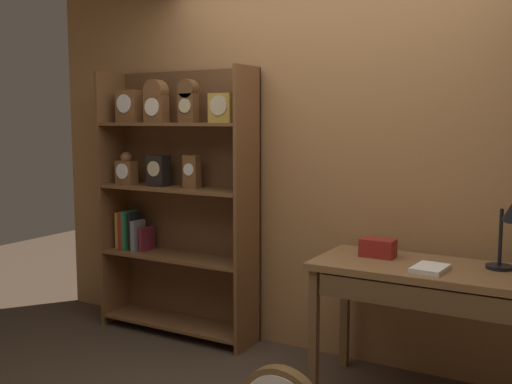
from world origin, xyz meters
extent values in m
cube|color=#9E6B3D|center=(0.00, 1.33, 1.30)|extent=(4.80, 0.05, 2.60)
cube|color=brown|center=(-1.76, 1.11, 0.97)|extent=(0.02, 0.32, 1.93)
cube|color=brown|center=(-0.55, 1.11, 0.97)|extent=(0.02, 0.32, 1.93)
cube|color=brown|center=(-1.15, 1.27, 0.97)|extent=(1.23, 0.01, 1.93)
cube|color=brown|center=(-1.15, 1.11, 0.08)|extent=(1.18, 0.30, 0.02)
cube|color=brown|center=(-1.15, 1.11, 0.58)|extent=(1.18, 0.30, 0.02)
cube|color=brown|center=(-1.15, 1.11, 1.08)|extent=(1.18, 0.30, 0.02)
cube|color=brown|center=(-1.15, 1.11, 1.55)|extent=(1.18, 0.30, 0.02)
cube|color=brown|center=(-1.57, 1.10, 1.68)|extent=(0.18, 0.10, 0.24)
cylinder|color=silver|center=(-1.57, 1.05, 1.70)|extent=(0.13, 0.01, 0.13)
cube|color=brown|center=(-1.60, 1.09, 1.18)|extent=(0.15, 0.09, 0.18)
sphere|color=brown|center=(-1.60, 1.09, 1.30)|extent=(0.09, 0.09, 0.09)
cylinder|color=silver|center=(-1.60, 1.04, 1.20)|extent=(0.12, 0.01, 0.12)
cube|color=brown|center=(-1.31, 1.10, 1.66)|extent=(0.17, 0.09, 0.19)
cylinder|color=brown|center=(-1.31, 1.10, 1.78)|extent=(0.17, 0.09, 0.17)
cylinder|color=silver|center=(-1.31, 1.05, 1.67)|extent=(0.13, 0.01, 0.13)
cube|color=black|center=(-1.31, 1.11, 1.21)|extent=(0.15, 0.11, 0.23)
cylinder|color=#C6B78C|center=(-1.31, 1.06, 1.23)|extent=(0.11, 0.01, 0.11)
cube|color=brown|center=(-1.02, 1.09, 1.66)|extent=(0.13, 0.08, 0.20)
cylinder|color=brown|center=(-1.02, 1.09, 1.79)|extent=(0.13, 0.08, 0.13)
cylinder|color=#C6B78C|center=(-1.02, 1.05, 1.68)|extent=(0.10, 0.01, 0.10)
cube|color=brown|center=(-1.01, 1.12, 1.21)|extent=(0.11, 0.07, 0.24)
cylinder|color=silver|center=(-1.01, 1.08, 1.23)|extent=(0.09, 0.01, 0.09)
cube|color=#B28C38|center=(-0.74, 1.09, 1.66)|extent=(0.17, 0.08, 0.20)
cylinder|color=#C6B78C|center=(-0.74, 1.05, 1.67)|extent=(0.13, 0.01, 0.13)
cube|color=#B78C2D|center=(-1.69, 1.12, 0.73)|extent=(0.03, 0.14, 0.28)
cube|color=maroon|center=(-1.64, 1.12, 0.74)|extent=(0.04, 0.17, 0.29)
cube|color=#236638|center=(-1.60, 1.11, 0.74)|extent=(0.04, 0.16, 0.30)
cube|color=black|center=(-1.55, 1.11, 0.73)|extent=(0.02, 0.12, 0.28)
cube|color=slate|center=(-1.50, 1.09, 0.71)|extent=(0.04, 0.13, 0.23)
cube|color=maroon|center=(-1.45, 1.13, 0.68)|extent=(0.02, 0.16, 0.18)
cube|color=brown|center=(0.76, 0.93, 0.76)|extent=(1.35, 0.58, 0.04)
cube|color=brown|center=(0.14, 0.69, 0.37)|extent=(0.05, 0.05, 0.74)
cube|color=brown|center=(0.14, 1.18, 0.37)|extent=(0.05, 0.05, 0.74)
cube|color=brown|center=(0.76, 0.66, 0.67)|extent=(1.15, 0.03, 0.12)
cylinder|color=black|center=(1.06, 1.05, 0.79)|extent=(0.14, 0.14, 0.02)
cylinder|color=black|center=(1.06, 1.05, 0.96)|extent=(0.02, 0.02, 0.31)
cube|color=maroon|center=(0.40, 1.00, 0.84)|extent=(0.20, 0.12, 0.11)
cube|color=silver|center=(0.75, 0.83, 0.79)|extent=(0.18, 0.23, 0.02)
camera|label=1|loc=(1.48, -2.30, 1.57)|focal=41.70mm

